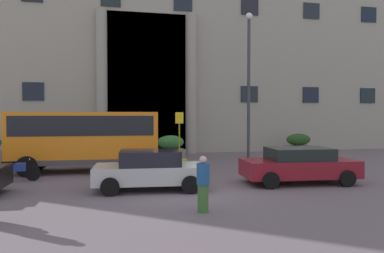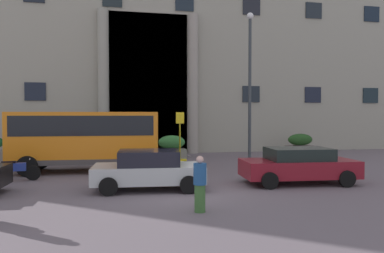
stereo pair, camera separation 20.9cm
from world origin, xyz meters
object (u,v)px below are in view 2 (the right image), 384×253
at_px(hedge_planter_entrance_left, 300,144).
at_px(pedestrian_woman_dark_dress, 200,184).
at_px(hedge_planter_far_west, 172,147).
at_px(bus_stop_sign, 180,132).
at_px(motorcycle_far_end, 176,166).
at_px(white_taxi_kerbside, 298,165).
at_px(hedge_planter_west, 95,148).
at_px(motorcycle_near_kerb, 12,170).
at_px(orange_minibus, 86,136).
at_px(parked_coupe_end, 149,169).
at_px(lamppost_plaza_centre, 250,76).

distance_m(hedge_planter_entrance_left, pedestrian_woman_dark_dress, 16.98).
xyz_separation_m(hedge_planter_far_west, hedge_planter_entrance_left, (9.01, 0.67, -0.01)).
xyz_separation_m(bus_stop_sign, motorcycle_far_end, (-0.83, -3.75, -1.28)).
relative_size(hedge_planter_far_west, white_taxi_kerbside, 0.39).
height_order(hedge_planter_entrance_left, motorcycle_far_end, hedge_planter_entrance_left).
distance_m(hedge_planter_west, motorcycle_near_kerb, 7.85).
distance_m(motorcycle_far_end, motorcycle_near_kerb, 6.61).
xyz_separation_m(orange_minibus, motorcycle_far_end, (3.93, -2.17, -1.22)).
relative_size(motorcycle_far_end, motorcycle_near_kerb, 0.96).
relative_size(hedge_planter_entrance_left, parked_coupe_end, 0.46).
height_order(bus_stop_sign, motorcycle_near_kerb, bus_stop_sign).
xyz_separation_m(parked_coupe_end, lamppost_plaza_centre, (6.55, 7.39, 4.24)).
distance_m(white_taxi_kerbside, pedestrian_woman_dark_dress, 5.79).
height_order(hedge_planter_far_west, parked_coupe_end, hedge_planter_far_west).
xyz_separation_m(parked_coupe_end, motorcycle_far_end, (1.40, 2.66, -0.26)).
xyz_separation_m(hedge_planter_entrance_left, motorcycle_near_kerb, (-16.47, -7.53, -0.21)).
bearing_deg(lamppost_plaza_centre, motorcycle_near_kerb, -157.99).
bearing_deg(orange_minibus, motorcycle_near_kerb, -138.18).
distance_m(hedge_planter_west, hedge_planter_entrance_left, 13.67).
xyz_separation_m(orange_minibus, white_taxi_kerbside, (8.32, -4.87, -0.95)).
xyz_separation_m(hedge_planter_far_west, motorcycle_near_kerb, (-7.46, -6.86, -0.22)).
bearing_deg(white_taxi_kerbside, hedge_planter_entrance_left, 66.15).
relative_size(orange_minibus, bus_stop_sign, 2.39).
distance_m(parked_coupe_end, motorcycle_near_kerb, 5.84).
bearing_deg(pedestrian_woman_dark_dress, hedge_planter_west, 115.46).
distance_m(orange_minibus, hedge_planter_entrance_left, 14.82).
bearing_deg(parked_coupe_end, hedge_planter_far_west, 81.16).
relative_size(bus_stop_sign, lamppost_plaza_centre, 0.33).
distance_m(motorcycle_far_end, pedestrian_woman_dark_dress, 6.11).
height_order(hedge_planter_far_west, white_taxi_kerbside, hedge_planter_far_west).
height_order(white_taxi_kerbside, motorcycle_near_kerb, white_taxi_kerbside).
relative_size(orange_minibus, hedge_planter_west, 4.32).
bearing_deg(hedge_planter_west, white_taxi_kerbside, -50.68).
xyz_separation_m(hedge_planter_entrance_left, motorcycle_far_end, (-9.85, -7.51, -0.21)).
relative_size(hedge_planter_west, lamppost_plaza_centre, 0.18).
xyz_separation_m(orange_minibus, pedestrian_woman_dark_dress, (3.63, -8.26, -0.90)).
distance_m(hedge_planter_entrance_left, parked_coupe_end, 15.17).
distance_m(hedge_planter_far_west, motorcycle_near_kerb, 10.14).
distance_m(hedge_planter_west, lamppost_plaza_centre, 10.26).
bearing_deg(bus_stop_sign, motorcycle_near_kerb, -153.14).
distance_m(orange_minibus, bus_stop_sign, 5.02).
xyz_separation_m(motorcycle_far_end, motorcycle_near_kerb, (-6.61, -0.02, 0.00)).
relative_size(orange_minibus, hedge_planter_entrance_left, 3.64).
bearing_deg(motorcycle_far_end, hedge_planter_entrance_left, 36.32).
bearing_deg(parked_coupe_end, orange_minibus, 122.11).
height_order(white_taxi_kerbside, pedestrian_woman_dark_dress, pedestrian_woman_dark_dress).
bearing_deg(lamppost_plaza_centre, parked_coupe_end, -131.57).
distance_m(orange_minibus, hedge_planter_far_west, 6.75).
bearing_deg(motorcycle_far_end, hedge_planter_west, 116.52).
distance_m(hedge_planter_west, parked_coupe_end, 10.26).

